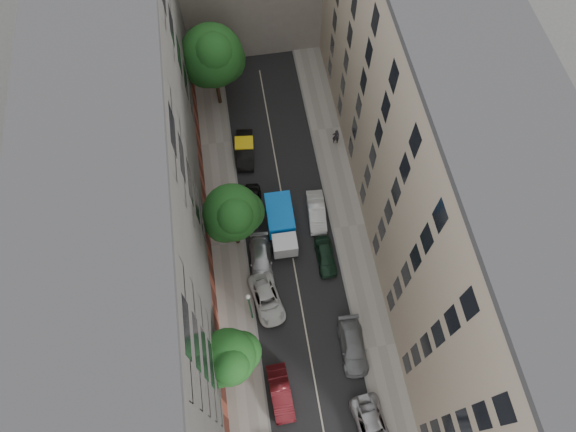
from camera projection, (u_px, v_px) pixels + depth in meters
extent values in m
plane|color=#4C4C49|center=(289.00, 235.00, 46.22)|extent=(120.00, 120.00, 0.00)
cube|color=black|center=(289.00, 235.00, 46.22)|extent=(8.00, 44.00, 0.02)
cube|color=gray|center=(228.00, 244.00, 45.76)|extent=(3.00, 44.00, 0.15)
cube|color=gray|center=(349.00, 226.00, 46.55)|extent=(3.00, 44.00, 0.15)
cube|color=#494745|center=(137.00, 199.00, 36.52)|extent=(8.00, 44.00, 20.00)
cube|color=tan|center=(435.00, 158.00, 38.11)|extent=(8.00, 44.00, 20.00)
cube|color=black|center=(282.00, 230.00, 45.85)|extent=(2.26, 5.64, 0.31)
cube|color=silver|center=(285.00, 245.00, 44.14)|extent=(2.10, 1.69, 1.76)
cube|color=#0D7BFF|center=(280.00, 215.00, 45.30)|extent=(2.34, 3.77, 1.87)
cylinder|color=black|center=(274.00, 252.00, 45.02)|extent=(0.29, 0.87, 0.87)
cylinder|color=black|center=(296.00, 249.00, 45.16)|extent=(0.29, 0.87, 0.87)
cylinder|color=black|center=(268.00, 216.00, 46.65)|extent=(0.29, 0.87, 0.87)
cylinder|color=black|center=(289.00, 213.00, 46.79)|extent=(0.29, 0.87, 0.87)
imported|color=#4E0F14|center=(281.00, 393.00, 39.37)|extent=(1.76, 4.49, 1.46)
imported|color=silver|center=(267.00, 299.00, 42.83)|extent=(2.98, 5.09, 1.33)
imported|color=#B3B3B8|center=(261.00, 260.00, 44.43)|extent=(2.19, 4.80, 1.36)
imported|color=black|center=(253.00, 204.00, 46.94)|extent=(1.98, 4.14, 1.36)
imported|color=black|center=(245.00, 150.00, 49.55)|extent=(2.02, 4.66, 1.49)
imported|color=#AFAEB3|center=(373.00, 429.00, 38.24)|extent=(2.86, 5.25, 1.40)
imported|color=slate|center=(353.00, 347.00, 41.01)|extent=(2.14, 4.91, 1.41)
imported|color=black|center=(326.00, 257.00, 44.58)|extent=(1.59, 3.90, 1.33)
imported|color=silver|center=(316.00, 212.00, 46.51)|extent=(1.79, 4.41, 1.42)
cylinder|color=#382619|center=(233.00, 368.00, 39.57)|extent=(0.36, 0.36, 2.51)
cylinder|color=#382619|center=(230.00, 362.00, 37.65)|extent=(0.24, 0.24, 1.80)
sphere|color=#1B501A|center=(228.00, 357.00, 36.09)|extent=(4.08, 4.08, 4.08)
sphere|color=#1B501A|center=(241.00, 352.00, 37.10)|extent=(3.06, 3.06, 3.06)
sphere|color=#1B501A|center=(219.00, 367.00, 36.26)|extent=(2.85, 2.85, 2.85)
sphere|color=#1B501A|center=(231.00, 366.00, 34.91)|extent=(2.65, 2.65, 2.65)
cylinder|color=#382619|center=(237.00, 235.00, 44.58)|extent=(0.36, 0.36, 2.72)
cylinder|color=#382619|center=(234.00, 223.00, 42.50)|extent=(0.24, 0.24, 1.95)
sphere|color=#1B501A|center=(232.00, 213.00, 40.80)|extent=(4.70, 4.70, 4.70)
sphere|color=#1B501A|center=(243.00, 212.00, 41.88)|extent=(3.52, 3.52, 3.52)
sphere|color=#1B501A|center=(224.00, 222.00, 41.01)|extent=(3.29, 3.29, 3.29)
sphere|color=#1B501A|center=(234.00, 215.00, 39.56)|extent=(3.05, 3.05, 3.05)
cylinder|color=#382619|center=(218.00, 92.00, 51.55)|extent=(0.36, 0.36, 3.17)
cylinder|color=#382619|center=(215.00, 73.00, 49.13)|extent=(0.24, 0.24, 2.27)
sphere|color=#1B501A|center=(212.00, 56.00, 47.15)|extent=(5.88, 5.88, 5.88)
sphere|color=#1B501A|center=(222.00, 60.00, 48.37)|extent=(4.41, 4.41, 4.41)
sphere|color=#1B501A|center=(206.00, 66.00, 47.44)|extent=(4.12, 4.12, 4.12)
sphere|color=#1B501A|center=(213.00, 52.00, 45.76)|extent=(3.82, 3.82, 3.82)
cylinder|color=#18542E|center=(250.00, 308.00, 40.27)|extent=(0.14, 0.14, 5.35)
sphere|color=silver|center=(248.00, 297.00, 37.80)|extent=(0.36, 0.36, 0.36)
imported|color=black|center=(336.00, 136.00, 49.82)|extent=(0.76, 0.56, 1.92)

